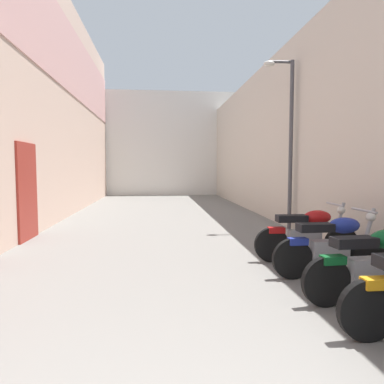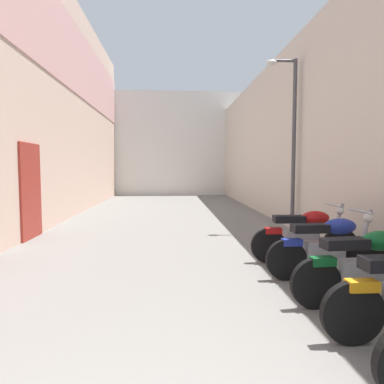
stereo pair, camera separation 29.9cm
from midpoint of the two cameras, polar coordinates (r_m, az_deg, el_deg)
ground_plane at (r=8.39m, az=-4.76°, el=-7.19°), size 35.97×35.97×0.00m
building_left at (r=10.90m, az=-24.17°, el=14.98°), size 0.45×19.97×7.47m
building_right at (r=10.87m, az=13.67°, el=8.66°), size 0.45×19.97×5.05m
building_far_end at (r=21.26m, az=-5.47°, el=7.92°), size 9.50×2.00×6.11m
motorcycle_fourth at (r=4.66m, az=26.64°, el=-10.50°), size 1.85×0.58×1.04m
motorcycle_fifth at (r=5.49m, az=21.08°, el=-8.16°), size 1.85×0.58×1.04m
motorcycle_sixth at (r=6.27m, az=17.46°, el=-6.57°), size 1.85×0.58×1.04m
street_lamp at (r=9.06m, az=14.75°, el=9.75°), size 0.79×0.18×4.33m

